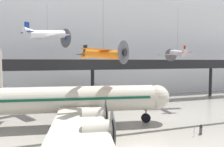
# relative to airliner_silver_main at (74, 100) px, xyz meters

# --- Properties ---
(hangar_back_wall) EXTENTS (140.00, 3.00, 24.60)m
(hangar_back_wall) POSITION_rel_airliner_silver_main_xyz_m (5.45, 20.94, 8.74)
(hangar_back_wall) COLOR silver
(hangar_back_wall) RESTS_ON ground
(mezzanine_walkway) EXTENTS (110.00, 3.20, 9.02)m
(mezzanine_walkway) POSITION_rel_airliner_silver_main_xyz_m (5.45, 12.54, 3.83)
(mezzanine_walkway) COLOR black
(mezzanine_walkway) RESTS_ON ground
(airliner_silver_main) EXTENTS (27.16, 31.19, 10.25)m
(airliner_silver_main) POSITION_rel_airliner_silver_main_xyz_m (0.00, 0.00, 0.00)
(airliner_silver_main) COLOR beige
(airliner_silver_main) RESTS_ON ground
(suspended_plane_orange_highwing) EXTENTS (6.70, 6.54, 10.26)m
(suspended_plane_orange_highwing) POSITION_rel_airliner_silver_main_xyz_m (3.40, -2.69, 6.05)
(suspended_plane_orange_highwing) COLOR orange
(suspended_plane_white_twin) EXTENTS (8.43, 9.44, 7.53)m
(suspended_plane_white_twin) POSITION_rel_airliner_silver_main_xyz_m (-3.20, 10.17, 9.79)
(suspended_plane_white_twin) COLOR silver
(suspended_plane_silver_racer) EXTENTS (7.27, 5.96, 9.95)m
(suspended_plane_silver_racer) POSITION_rel_airliner_silver_main_xyz_m (20.39, 6.03, 6.69)
(suspended_plane_silver_racer) COLOR silver
(stanchion_barrier) EXTENTS (0.36, 0.36, 1.08)m
(stanchion_barrier) POSITION_rel_airliner_silver_main_xyz_m (12.82, -8.01, -3.23)
(stanchion_barrier) COLOR #B2B5BA
(stanchion_barrier) RESTS_ON ground
(info_sign_pedestal) EXTENTS (0.26, 0.76, 1.24)m
(info_sign_pedestal) POSITION_rel_airliner_silver_main_xyz_m (14.10, -7.62, -3.10)
(info_sign_pedestal) COLOR #4C4C51
(info_sign_pedestal) RESTS_ON ground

